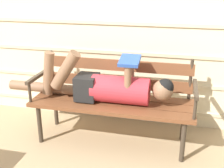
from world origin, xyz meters
TOP-DOWN VIEW (x-y plane):
  - ground_plane at (0.00, 0.00)m, footprint 12.00×12.00m
  - house_siding at (0.00, 0.58)m, footprint 4.17×0.08m
  - park_bench at (-0.00, 0.13)m, footprint 1.56×0.51m
  - reclining_person at (-0.05, 0.06)m, footprint 1.68×0.26m

SIDE VIEW (x-z plane):
  - ground_plane at x=0.00m, z-range 0.00..0.00m
  - park_bench at x=0.00m, z-range 0.05..0.89m
  - reclining_person at x=-0.05m, z-range 0.33..0.83m
  - house_siding at x=0.00m, z-range 0.00..2.52m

